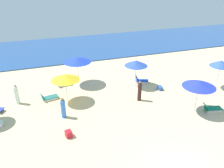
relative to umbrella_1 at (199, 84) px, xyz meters
The scene contains 15 objects.
ocean 19.49m from the umbrella_1, 103.44° to the left, with size 60.00×11.88×0.12m, color #274E8B.
umbrella_1 is the anchor object (origin of this frame).
lounge_chair_1_0 2.38m from the umbrella_1, 20.31° to the right, with size 1.51×0.88×0.69m.
umbrella_2 6.02m from the umbrella_1, 114.30° to the left, with size 2.06×2.06×2.46m.
lounge_chair_2_0 6.43m from the umbrella_1, 106.36° to the left, with size 1.39×1.06×0.77m.
umbrella_3 10.53m from the umbrella_1, 134.12° to the left, with size 2.49×2.49×2.57m.
lounge_chair_3_0 11.81m from the umbrella_1, 139.15° to the left, with size 1.50×0.77×0.71m.
umbrella_4 10.01m from the umbrella_1, 152.37° to the left, with size 2.23×2.23×2.35m.
lounge_chair_4_0 11.75m from the umbrella_1, 152.66° to the left, with size 1.49×0.87×0.68m.
umbrella_5 5.07m from the umbrella_1, 31.92° to the left, with size 1.89×1.89×2.63m.
beachgoer_0 4.59m from the umbrella_1, 139.04° to the left, with size 0.42×0.42×1.71m.
beachgoer_1 9.89m from the umbrella_1, 166.02° to the left, with size 0.46×0.46×1.58m.
beachgoer_2 13.89m from the umbrella_1, 156.48° to the left, with size 0.39×0.39×1.67m.
cooler_box_0 9.74m from the umbrella_1, behind, with size 0.44×0.39×0.43m, color red.
cooler_box_2 4.57m from the umbrella_1, 100.05° to the left, with size 0.60×0.32×0.33m, color #325AA8.
Camera 1 is at (-6.30, -7.03, 9.56)m, focal length 37.56 mm.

